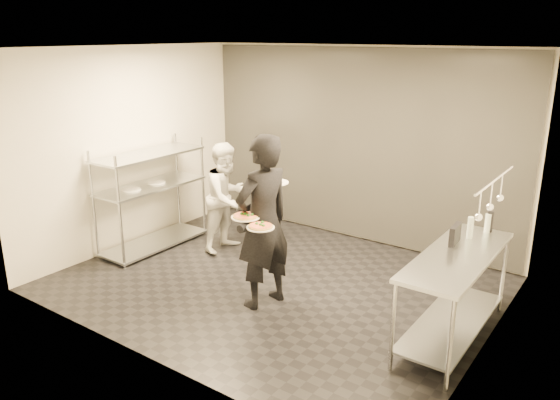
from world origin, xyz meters
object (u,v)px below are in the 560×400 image
Objects in this scene: pass_rack at (151,195)px; pizza_plate_near at (245,216)px; chef at (227,197)px; bottle_green at (470,228)px; bottle_dark at (490,222)px; bottle_clear at (488,223)px; pizza_plate_far at (261,227)px; pos_monitor at (455,234)px; waiter at (263,222)px; prep_counter at (455,282)px; salad_plate at (275,181)px.

pass_rack is 5.18× the size of pizza_plate_near.
chef reaches higher than bottle_green.
bottle_dark is (3.46, 0.27, 0.27)m from chef.
pass_rack is at bearing -173.50° from bottle_green.
pizza_plate_far is at bearing -141.09° from bottle_clear.
pos_monitor is 0.55m from bottle_clear.
waiter is at bearing 122.56° from pizza_plate_far.
chef is 5.59× the size of pos_monitor.
chef is at bearing 137.42° from pizza_plate_near.
pizza_plate_far is 1.42× the size of bottle_clear.
prep_counter is at bearing -94.96° from bottle_dark.
salad_plate is 1.12× the size of pos_monitor.
prep_counter is (4.33, 0.00, -0.14)m from pass_rack.
prep_counter is 8.78× the size of bottle_clear.
pizza_plate_far is 2.41m from bottle_clear.
pos_monitor is at bearing 115.59° from prep_counter.
pizza_plate_near is 1.35× the size of bottle_green.
prep_counter is at bearing -85.13° from bottle_green.
bottle_green reaches higher than pos_monitor.
pass_rack is 4.32m from bottle_green.
pass_rack is at bearing -88.20° from waiter.
chef is 6.69× the size of bottle_green.
chef reaches higher than pizza_plate_near.
pos_monitor is (4.21, 0.25, 0.25)m from pass_rack.
pos_monitor is at bearing -109.02° from bottle_dark.
salad_plate reaches higher than pos_monitor.
pass_rack is 2.37m from pizza_plate_near.
salad_plate is 2.00m from pos_monitor.
bottle_green reaches higher than prep_counter.
bottle_clear reaches higher than prep_counter.
chef reaches higher than pos_monitor.
pass_rack reaches higher than bottle_dark.
chef is at bearing 29.51° from pass_rack.
pass_rack is 7.81× the size of bottle_clear.
pizza_plate_near is 0.27m from pizza_plate_far.
waiter is (-1.99, -0.49, 0.35)m from prep_counter.
bottle_clear is (2.04, 1.26, 0.05)m from waiter.
bottle_dark is at bearing 39.28° from pizza_plate_far.
pizza_plate_near is 0.57m from salad_plate.
bottle_dark reaches higher than bottle_clear.
chef is at bearing 171.10° from prep_counter.
pos_monitor is at bearing 3.44° from pass_rack.
bottle_green is at bearing -89.65° from chef.
chef reaches higher than bottle_dark.
prep_counter is at bearing -94.18° from bottle_clear.
salad_plate reaches higher than pizza_plate_far.
pos_monitor is at bearing 25.17° from pizza_plate_near.
pizza_plate_far is (0.17, -0.26, 0.06)m from waiter.
chef is at bearing 152.22° from salad_plate.
waiter is 1.75m from chef.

